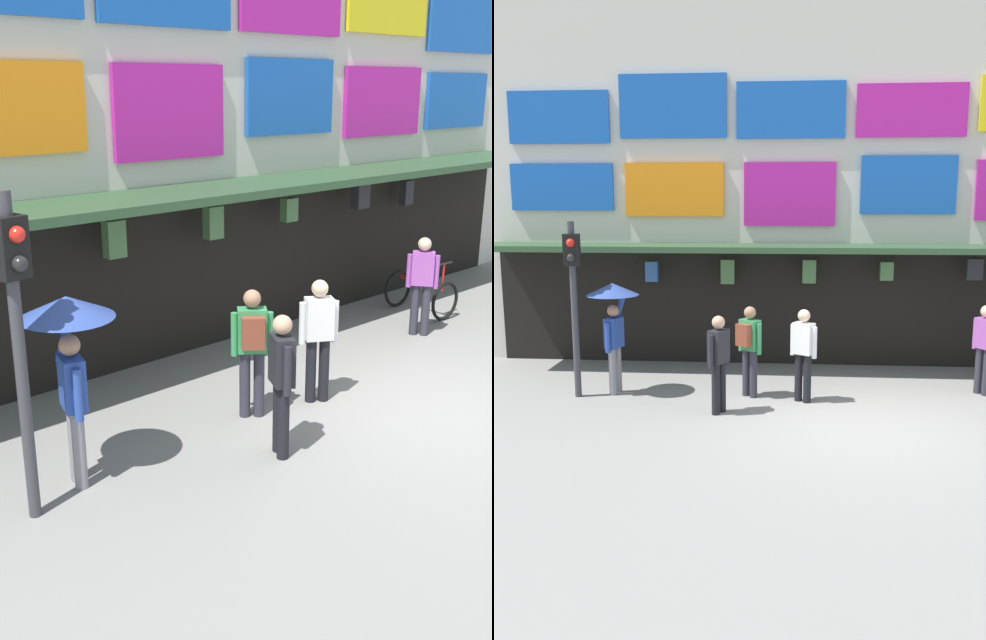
# 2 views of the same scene
# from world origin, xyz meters

# --- Properties ---
(ground_plane) EXTENTS (80.00, 80.00, 0.00)m
(ground_plane) POSITION_xyz_m (0.00, 0.00, 0.00)
(ground_plane) COLOR gray
(shopfront) EXTENTS (18.00, 2.60, 8.00)m
(shopfront) POSITION_xyz_m (0.00, 4.57, 3.96)
(shopfront) COLOR beige
(shopfront) RESTS_ON ground
(traffic_light_near) EXTENTS (0.32, 0.35, 3.20)m
(traffic_light_near) POSITION_xyz_m (-5.06, 1.23, 2.14)
(traffic_light_near) COLOR #38383D
(traffic_light_near) RESTS_ON ground
(pedestrian_in_yellow) EXTENTS (0.37, 0.48, 1.68)m
(pedestrian_in_yellow) POSITION_xyz_m (-2.37, 0.50, 0.95)
(pedestrian_in_yellow) COLOR black
(pedestrian_in_yellow) RESTS_ON ground
(pedestrian_in_green) EXTENTS (0.47, 0.48, 1.68)m
(pedestrian_in_green) POSITION_xyz_m (2.41, 1.97, 0.98)
(pedestrian_in_green) COLOR #2D2D38
(pedestrian_in_green) RESTS_ON ground
(pedestrian_in_purple) EXTENTS (0.46, 0.38, 1.68)m
(pedestrian_in_purple) POSITION_xyz_m (-0.94, 1.25, 0.95)
(pedestrian_in_purple) COLOR black
(pedestrian_in_purple) RESTS_ON ground
(pedestrian_with_umbrella) EXTENTS (0.96, 0.96, 2.08)m
(pedestrian_with_umbrella) POSITION_xyz_m (-4.42, 1.48, 1.64)
(pedestrian_with_umbrella) COLOR gray
(pedestrian_with_umbrella) RESTS_ON ground
(pedestrian_in_blue) EXTENTS (0.48, 0.47, 1.68)m
(pedestrian_in_blue) POSITION_xyz_m (-1.93, 1.47, 0.98)
(pedestrian_in_blue) COLOR #2D2D38
(pedestrian_in_blue) RESTS_ON ground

